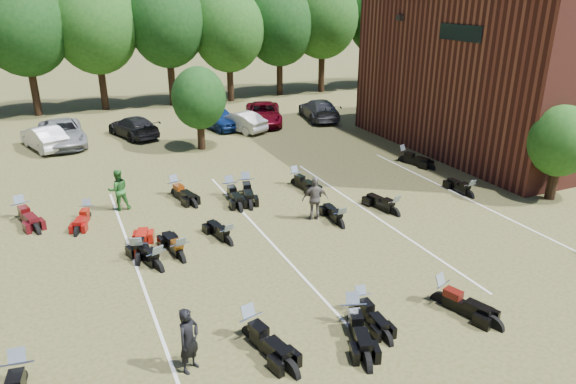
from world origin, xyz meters
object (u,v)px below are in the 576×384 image
car_4 (217,117)px  person_black (189,340)px  motorcycle_3 (352,324)px  motorcycle_14 (23,218)px  motorcycle_7 (139,261)px  person_green (118,190)px  person_grey (315,199)px

car_4 → person_black: size_ratio=2.49×
motorcycle_3 → motorcycle_14: motorcycle_14 is taller
car_4 → motorcycle_7: car_4 is taller
person_green → person_grey: bearing=145.8°
person_green → person_grey: (7.31, -4.47, 0.00)m
person_grey → car_4: bearing=-77.7°
motorcycle_7 → motorcycle_14: 6.98m
person_green → motorcycle_3: 12.49m
car_4 → person_black: 24.71m
person_grey → motorcycle_7: size_ratio=0.73×
car_4 → person_green: size_ratio=2.41×
car_4 → motorcycle_7: size_ratio=1.76×
person_grey → motorcycle_3: person_grey is taller
person_grey → motorcycle_7: bearing=20.1°
person_grey → person_black: bearing=59.4°
person_black → person_green: 11.36m
motorcycle_3 → motorcycle_14: bearing=144.6°
car_4 → motorcycle_14: bearing=-151.6°
motorcycle_14 → motorcycle_7: bearing=-73.9°
person_black → motorcycle_3: 4.81m
car_4 → person_grey: (-0.85, -16.51, 0.17)m
person_black → motorcycle_7: 6.33m
person_black → person_grey: size_ratio=0.97×
person_black → motorcycle_3: (4.72, -0.07, -0.89)m
motorcycle_3 → motorcycle_7: 8.07m
motorcycle_14 → motorcycle_3: bearing=-71.3°
person_black → motorcycle_3: bearing=-35.3°
person_black → motorcycle_7: bearing=58.1°
person_grey → motorcycle_3: bearing=86.4°
car_4 → person_green: (-8.16, -12.04, 0.17)m
person_black → person_green: size_ratio=0.97×
person_green → motorcycle_14: 4.08m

